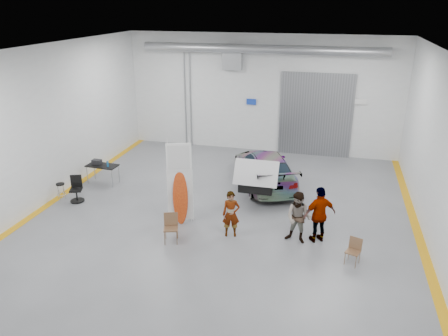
% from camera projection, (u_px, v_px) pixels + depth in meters
% --- Properties ---
extents(ground, '(16.00, 16.00, 0.00)m').
position_uv_depth(ground, '(222.00, 217.00, 16.12)').
color(ground, slate).
rests_on(ground, ground).
extents(room_shell, '(14.02, 16.18, 6.01)m').
position_uv_depth(room_shell, '(242.00, 96.00, 16.60)').
color(room_shell, silver).
rests_on(room_shell, ground).
extents(sedan_car, '(3.78, 5.39, 1.45)m').
position_uv_depth(sedan_car, '(265.00, 168.00, 18.85)').
color(sedan_car, silver).
rests_on(sedan_car, ground).
extents(person_a, '(0.66, 0.51, 1.61)m').
position_uv_depth(person_a, '(231.00, 214.00, 14.59)').
color(person_a, '#8A5F4B').
rests_on(person_a, ground).
extents(person_b, '(0.98, 0.83, 1.77)m').
position_uv_depth(person_b, '(299.00, 218.00, 14.18)').
color(person_b, '#496586').
rests_on(person_b, ground).
extents(person_c, '(1.20, 0.98, 1.94)m').
position_uv_depth(person_c, '(320.00, 215.00, 14.20)').
color(person_c, '#A86238').
rests_on(person_c, ground).
extents(surfboard_display, '(0.86, 0.45, 3.18)m').
position_uv_depth(surfboard_display, '(178.00, 190.00, 15.27)').
color(surfboard_display, white).
rests_on(surfboard_display, ground).
extents(folding_chair_near, '(0.57, 0.60, 0.97)m').
position_uv_depth(folding_chair_near, '(171.00, 233.00, 14.39)').
color(folding_chair_near, brown).
rests_on(folding_chair_near, ground).
extents(folding_chair_far, '(0.50, 0.53, 0.83)m').
position_uv_depth(folding_chair_far, '(352.00, 256.00, 13.18)').
color(folding_chair_far, brown).
rests_on(folding_chair_far, ground).
extents(shop_stool, '(0.35, 0.35, 0.68)m').
position_uv_depth(shop_stool, '(61.00, 191.00, 17.47)').
color(shop_stool, black).
rests_on(shop_stool, ground).
extents(work_table, '(1.38, 0.75, 1.09)m').
position_uv_depth(work_table, '(101.00, 165.00, 18.83)').
color(work_table, gray).
rests_on(work_table, ground).
extents(office_chair, '(0.58, 0.61, 1.03)m').
position_uv_depth(office_chair, '(77.00, 190.00, 17.27)').
color(office_chair, black).
rests_on(office_chair, ground).
extents(trunk_lid, '(1.69, 1.03, 0.04)m').
position_uv_depth(trunk_lid, '(256.00, 170.00, 16.55)').
color(trunk_lid, silver).
rests_on(trunk_lid, sedan_car).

